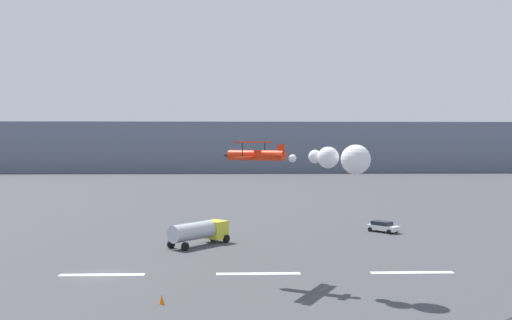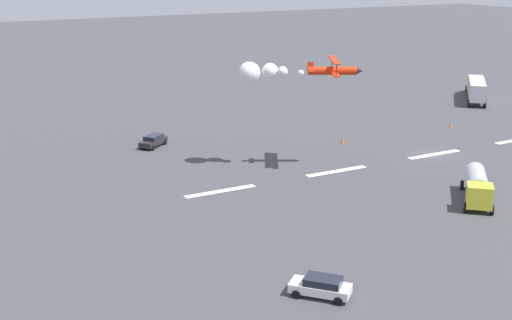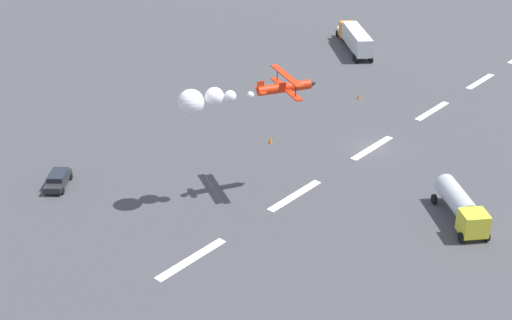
{
  "view_description": "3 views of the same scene",
  "coord_description": "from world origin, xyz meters",
  "px_view_note": "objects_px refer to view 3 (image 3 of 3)",
  "views": [
    {
      "loc": [
        12.87,
        -53.51,
        12.53
      ],
      "look_at": [
        14.5,
        -1.96,
        10.9
      ],
      "focal_mm": 39.77,
      "sensor_mm": 36.0,
      "label": 1
    },
    {
      "loc": [
        57.76,
        60.74,
        23.43
      ],
      "look_at": [
        25.32,
        0.0,
        2.83
      ],
      "focal_mm": 47.23,
      "sensor_mm": 36.0,
      "label": 2
    },
    {
      "loc": [
        61.86,
        35.93,
        34.76
      ],
      "look_at": [
        16.57,
        -3.8,
        3.53
      ],
      "focal_mm": 46.47,
      "sensor_mm": 36.0,
      "label": 3
    }
  ],
  "objects_px": {
    "semi_truck_orange": "(355,37)",
    "traffic_cone_near": "(359,96)",
    "traffic_cone_far": "(270,140)",
    "followme_car_yellow": "(58,179)",
    "fuel_tanker_truck": "(461,206)",
    "stunt_biplane_red": "(220,97)"
  },
  "relations": [
    {
      "from": "traffic_cone_far",
      "to": "traffic_cone_near",
      "type": "bearing_deg",
      "value": 179.58
    },
    {
      "from": "traffic_cone_near",
      "to": "traffic_cone_far",
      "type": "xyz_separation_m",
      "value": [
        18.92,
        -0.14,
        0.0
      ]
    },
    {
      "from": "traffic_cone_far",
      "to": "stunt_biplane_red",
      "type": "bearing_deg",
      "value": 19.88
    },
    {
      "from": "semi_truck_orange",
      "to": "fuel_tanker_truck",
      "type": "relative_size",
      "value": 1.72
    },
    {
      "from": "semi_truck_orange",
      "to": "followme_car_yellow",
      "type": "height_order",
      "value": "semi_truck_orange"
    },
    {
      "from": "followme_car_yellow",
      "to": "traffic_cone_near",
      "type": "height_order",
      "value": "followme_car_yellow"
    },
    {
      "from": "semi_truck_orange",
      "to": "traffic_cone_near",
      "type": "relative_size",
      "value": 17.8
    },
    {
      "from": "followme_car_yellow",
      "to": "traffic_cone_near",
      "type": "relative_size",
      "value": 6.11
    },
    {
      "from": "fuel_tanker_truck",
      "to": "traffic_cone_far",
      "type": "xyz_separation_m",
      "value": [
        -1.22,
        -24.88,
        -1.36
      ]
    },
    {
      "from": "fuel_tanker_truck",
      "to": "traffic_cone_near",
      "type": "xyz_separation_m",
      "value": [
        -20.14,
        -24.74,
        -1.36
      ]
    },
    {
      "from": "traffic_cone_far",
      "to": "semi_truck_orange",
      "type": "bearing_deg",
      "value": -161.08
    },
    {
      "from": "traffic_cone_far",
      "to": "followme_car_yellow",
      "type": "bearing_deg",
      "value": -23.98
    },
    {
      "from": "fuel_tanker_truck",
      "to": "traffic_cone_far",
      "type": "bearing_deg",
      "value": -92.8
    },
    {
      "from": "fuel_tanker_truck",
      "to": "followme_car_yellow",
      "type": "xyz_separation_m",
      "value": [
        21.59,
        -35.02,
        -0.92
      ]
    },
    {
      "from": "semi_truck_orange",
      "to": "traffic_cone_near",
      "type": "distance_m",
      "value": 21.95
    },
    {
      "from": "stunt_biplane_red",
      "to": "semi_truck_orange",
      "type": "bearing_deg",
      "value": -160.83
    },
    {
      "from": "stunt_biplane_red",
      "to": "traffic_cone_far",
      "type": "height_order",
      "value": "stunt_biplane_red"
    },
    {
      "from": "stunt_biplane_red",
      "to": "followme_car_yellow",
      "type": "bearing_deg",
      "value": -57.31
    },
    {
      "from": "stunt_biplane_red",
      "to": "semi_truck_orange",
      "type": "height_order",
      "value": "stunt_biplane_red"
    },
    {
      "from": "stunt_biplane_red",
      "to": "traffic_cone_far",
      "type": "distance_m",
      "value": 17.74
    },
    {
      "from": "fuel_tanker_truck",
      "to": "traffic_cone_far",
      "type": "distance_m",
      "value": 24.95
    },
    {
      "from": "stunt_biplane_red",
      "to": "followme_car_yellow",
      "type": "height_order",
      "value": "stunt_biplane_red"
    }
  ]
}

